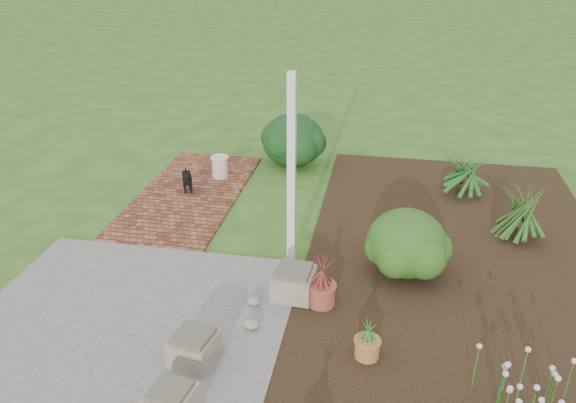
% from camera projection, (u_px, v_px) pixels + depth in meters
% --- Properties ---
extents(ground, '(80.00, 80.00, 0.00)m').
position_uv_depth(ground, '(268.00, 261.00, 7.42)').
color(ground, '#2F5A1C').
rests_on(ground, ground).
extents(concrete_patio, '(3.50, 3.50, 0.04)m').
position_uv_depth(concrete_patio, '(120.00, 333.00, 6.07)').
color(concrete_patio, '#5E5E5C').
rests_on(concrete_patio, ground).
extents(brick_path, '(1.60, 3.50, 0.04)m').
position_uv_depth(brick_path, '(190.00, 194.00, 9.24)').
color(brick_path, '#5B281C').
rests_on(brick_path, ground).
extents(garden_bed, '(4.00, 7.00, 0.03)m').
position_uv_depth(garden_bed, '(459.00, 258.00, 7.45)').
color(garden_bed, black).
rests_on(garden_bed, ground).
extents(veranda_post, '(0.10, 0.10, 2.50)m').
position_uv_depth(veranda_post, '(292.00, 173.00, 6.91)').
color(veranda_post, white).
rests_on(veranda_post, ground).
extents(stone_trough_near, '(0.45, 0.45, 0.26)m').
position_uv_depth(stone_trough_near, '(171.00, 403.00, 4.98)').
color(stone_trough_near, gray).
rests_on(stone_trough_near, concrete_patio).
extents(stone_trough_mid, '(0.49, 0.49, 0.28)m').
position_uv_depth(stone_trough_mid, '(194.00, 348.00, 5.61)').
color(stone_trough_mid, gray).
rests_on(stone_trough_mid, concrete_patio).
extents(stone_trough_far, '(0.50, 0.50, 0.31)m').
position_uv_depth(stone_trough_far, '(294.00, 283.00, 6.60)').
color(stone_trough_far, gray).
rests_on(stone_trough_far, concrete_patio).
extents(black_dog, '(0.27, 0.44, 0.40)m').
position_uv_depth(black_dog, '(187.00, 178.00, 9.18)').
color(black_dog, black).
rests_on(black_dog, brick_path).
extents(cream_ceramic_urn, '(0.32, 0.32, 0.37)m').
position_uv_depth(cream_ceramic_urn, '(220.00, 167.00, 9.76)').
color(cream_ceramic_urn, beige).
rests_on(cream_ceramic_urn, brick_path).
extents(evergreen_shrub, '(1.29, 1.29, 0.85)m').
position_uv_depth(evergreen_shrub, '(407.00, 241.00, 6.98)').
color(evergreen_shrub, '#124318').
rests_on(evergreen_shrub, garden_bed).
extents(agapanthus_clump_back, '(1.10, 1.10, 0.92)m').
position_uv_depth(agapanthus_clump_back, '(521.00, 208.00, 7.73)').
color(agapanthus_clump_back, '#17360F').
rests_on(agapanthus_clump_back, garden_bed).
extents(agapanthus_clump_front, '(1.05, 1.05, 0.85)m').
position_uv_depth(agapanthus_clump_front, '(465.00, 170.00, 9.06)').
color(agapanthus_clump_front, '#0D3D0D').
rests_on(agapanthus_clump_front, garden_bed).
extents(pink_flower_patch, '(1.28, 1.28, 0.62)m').
position_uv_depth(pink_flower_patch, '(533.00, 397.00, 4.81)').
color(pink_flower_patch, '#113D0F').
rests_on(pink_flower_patch, garden_bed).
extents(terracotta_pot_bronze, '(0.40, 0.40, 0.26)m').
position_uv_depth(terracotta_pot_bronze, '(321.00, 294.00, 6.47)').
color(terracotta_pot_bronze, '#994434').
rests_on(terracotta_pot_bronze, garden_bed).
extents(terracotta_pot_small_left, '(0.28, 0.28, 0.21)m').
position_uv_depth(terracotta_pot_small_left, '(367.00, 348.00, 5.68)').
color(terracotta_pot_small_left, '#B16B3C').
rests_on(terracotta_pot_small_left, garden_bed).
extents(purple_flowering_bush, '(1.21, 1.21, 0.97)m').
position_uv_depth(purple_flowering_bush, '(293.00, 139.00, 10.30)').
color(purple_flowering_bush, black).
rests_on(purple_flowering_bush, ground).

